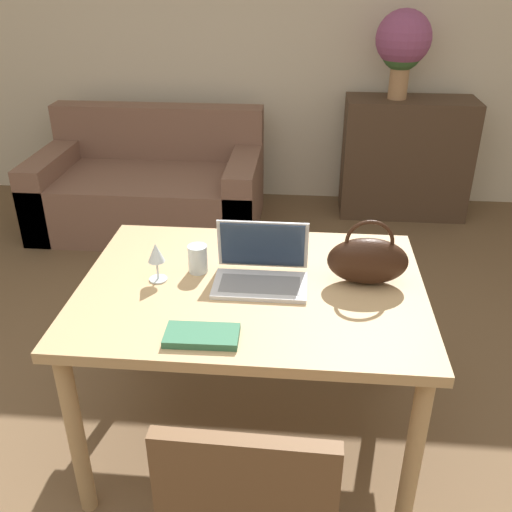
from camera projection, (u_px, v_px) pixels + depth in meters
name	position (u px, v px, depth m)	size (l,w,h in m)	color
wall_back	(268.00, 26.00, 4.30)	(10.00, 0.06, 2.70)	beige
dining_table	(252.00, 304.00, 2.14)	(1.27, 0.94, 0.75)	tan
couch	(152.00, 188.00, 4.27)	(1.62, 0.95, 0.82)	#7F5B4C
sideboard	(405.00, 158.00, 4.36)	(0.95, 0.40, 0.90)	#4C3828
laptop	(261.00, 266.00, 2.10)	(0.34, 0.24, 0.21)	silver
drinking_glass	(198.00, 259.00, 2.16)	(0.07, 0.07, 0.11)	silver
wine_glass	(156.00, 255.00, 2.08)	(0.07, 0.07, 0.15)	silver
handbag	(368.00, 260.00, 2.07)	(0.29, 0.13, 0.25)	black
flower_vase	(403.00, 44.00, 3.98)	(0.39, 0.39, 0.61)	tan
book	(202.00, 336.00, 1.80)	(0.24, 0.13, 0.02)	#336B4C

